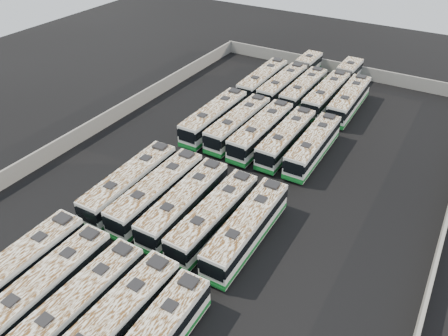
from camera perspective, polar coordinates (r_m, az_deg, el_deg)
ground at (r=52.25m, az=2.20°, el=-1.04°), size 140.00×140.00×0.00m
perimeter_wall at (r=51.62m, az=2.22°, el=-0.05°), size 45.20×73.20×2.20m
bus_front_far_left at (r=42.30m, az=-25.49°, el=-12.09°), size 2.97×13.51×3.80m
bus_front_left at (r=40.03m, az=-22.29°, el=-14.36°), size 2.96×13.16×3.70m
bus_front_center at (r=37.96m, az=-18.50°, el=-16.73°), size 2.95×13.04×3.67m
bus_front_right at (r=36.03m, az=-14.40°, el=-19.29°), size 3.16×13.53×3.80m
bus_midfront_far_left at (r=48.85m, az=-12.10°, el=-1.96°), size 3.15×13.55×3.81m
bus_midfront_left at (r=47.04m, az=-8.71°, el=-3.15°), size 2.87×13.45×3.79m
bus_midfront_center at (r=45.28m, az=-5.18°, el=-4.63°), size 3.01×13.25×3.72m
bus_midfront_right at (r=43.59m, az=-1.31°, el=-6.34°), size 3.02×13.06×3.67m
bus_midfront_far_right at (r=42.31m, az=3.00°, el=-7.87°), size 2.92×13.21×3.72m
bus_midback_far_left at (r=60.75m, az=-1.27°, el=6.65°), size 2.88×13.56×3.83m
bus_midback_left at (r=59.21m, az=1.89°, el=5.80°), size 3.05×13.32×3.74m
bus_midback_center at (r=57.61m, az=4.88°, el=4.84°), size 3.09×13.52×3.80m
bus_midback_right at (r=56.54m, az=8.15°, el=3.88°), size 2.79×12.94×3.64m
bus_midback_far_right at (r=55.56m, az=11.56°, el=2.89°), size 2.81×12.95×3.65m
bus_back_far_left at (r=72.44m, az=5.07°, el=11.30°), size 2.94×13.29×3.74m
bus_back_left at (r=74.09m, az=8.81°, el=11.53°), size 3.07×20.17×3.65m
bus_back_center at (r=70.05m, az=10.35°, el=9.97°), size 2.85×12.94×3.64m
bus_back_right at (r=72.10m, az=14.19°, el=10.24°), size 3.14×20.55×3.72m
bus_back_far_right at (r=68.23m, az=16.01°, el=8.53°), size 2.99×13.33×3.75m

